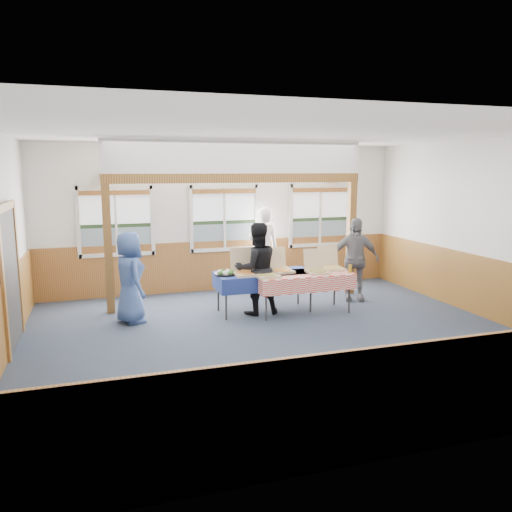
{
  "coord_description": "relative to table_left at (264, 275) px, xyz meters",
  "views": [
    {
      "loc": [
        -2.64,
        -7.17,
        2.65
      ],
      "look_at": [
        -0.05,
        1.0,
        1.16
      ],
      "focal_mm": 35.0,
      "sensor_mm": 36.0,
      "label": 1
    }
  ],
  "objects": [
    {
      "name": "wainscot_back",
      "position": [
        -0.27,
        1.99,
        -0.15
      ],
      "size": [
        7.98,
        0.05,
        1.1
      ],
      "primitive_type": "cube",
      "color": "brown",
      "rests_on": "floor"
    },
    {
      "name": "cased_opening",
      "position": [
        -4.23,
        -0.59,
        0.35
      ],
      "size": [
        0.06,
        1.3,
        2.1
      ],
      "primitive_type": "cube",
      "color": "#303030",
      "rests_on": "wall_left"
    },
    {
      "name": "pizza_box_e",
      "position": [
        0.92,
        -0.34,
        0.12
      ],
      "size": [
        0.42,
        0.5,
        0.42
      ],
      "rotation": [
        0.0,
        0.0,
        -0.07
      ],
      "color": "tan",
      "rests_on": "table_right"
    },
    {
      "name": "table_left",
      "position": [
        0.0,
        0.0,
        0.0
      ],
      "size": [
        1.96,
        1.27,
        0.76
      ],
      "rotation": [
        0.0,
        0.0,
        0.26
      ],
      "color": "#303030",
      "rests_on": "floor"
    },
    {
      "name": "wall_front",
      "position": [
        -0.27,
        -4.99,
        0.9
      ],
      "size": [
        8.0,
        0.0,
        8.0
      ],
      "primitive_type": "plane",
      "rotation": [
        -1.57,
        0.0,
        0.0
      ],
      "color": "silver",
      "rests_on": "floor"
    },
    {
      "name": "post_left",
      "position": [
        -2.77,
        0.81,
        0.5
      ],
      "size": [
        0.15,
        0.15,
        2.4
      ],
      "primitive_type": "cube",
      "color": "brown",
      "rests_on": "floor"
    },
    {
      "name": "pizza_box_a",
      "position": [
        -0.4,
        -0.11,
        0.13
      ],
      "size": [
        0.45,
        0.54,
        0.47
      ],
      "rotation": [
        0.0,
        0.0,
        0.04
      ],
      "color": "tan",
      "rests_on": "table_left"
    },
    {
      "name": "wall_back",
      "position": [
        -0.27,
        2.01,
        0.9
      ],
      "size": [
        8.0,
        0.0,
        8.0
      ],
      "primitive_type": "plane",
      "rotation": [
        1.57,
        0.0,
        0.0
      ],
      "color": "silver",
      "rests_on": "floor"
    },
    {
      "name": "pizza_box_f",
      "position": [
        1.32,
        -0.12,
        0.13
      ],
      "size": [
        0.45,
        0.53,
        0.45
      ],
      "rotation": [
        0.0,
        0.0,
        -0.09
      ],
      "color": "tan",
      "rests_on": "table_right"
    },
    {
      "name": "wainscot_front",
      "position": [
        -0.27,
        -4.96,
        -0.15
      ],
      "size": [
        7.98,
        0.05,
        1.1
      ],
      "primitive_type": "cube",
      "color": "brown",
      "rests_on": "floor"
    },
    {
      "name": "drink_glass",
      "position": [
        1.51,
        -0.52,
        0.13
      ],
      "size": [
        0.07,
        0.07,
        0.15
      ],
      "primitive_type": "cylinder",
      "color": "olive",
      "rests_on": "table_right"
    },
    {
      "name": "pizza_box_c",
      "position": [
        -0.09,
        -0.36,
        0.12
      ],
      "size": [
        0.44,
        0.52,
        0.44
      ],
      "rotation": [
        0.0,
        0.0,
        0.08
      ],
      "color": "tan",
      "rests_on": "table_right"
    },
    {
      "name": "cross_beam",
      "position": [
        -0.27,
        0.81,
        1.79
      ],
      "size": [
        5.15,
        0.18,
        0.18
      ],
      "primitive_type": "cube",
      "color": "brown",
      "rests_on": "post_left"
    },
    {
      "name": "wainscot_left",
      "position": [
        -4.24,
        -1.49,
        -0.15
      ],
      "size": [
        0.05,
        6.98,
        1.1
      ],
      "primitive_type": "cube",
      "color": "brown",
      "rests_on": "floor"
    },
    {
      "name": "floor",
      "position": [
        -0.27,
        -1.49,
        -0.7
      ],
      "size": [
        8.0,
        8.0,
        0.0
      ],
      "primitive_type": "plane",
      "color": "#262D3E",
      "rests_on": "ground"
    },
    {
      "name": "post_right",
      "position": [
        2.23,
        0.81,
        0.5
      ],
      "size": [
        0.15,
        0.15,
        2.4
      ],
      "primitive_type": "cube",
      "color": "brown",
      "rests_on": "floor"
    },
    {
      "name": "window_mid",
      "position": [
        -0.27,
        1.97,
        0.98
      ],
      "size": [
        1.56,
        0.1,
        1.46
      ],
      "color": "silver",
      "rests_on": "wall_back"
    },
    {
      "name": "person_grey",
      "position": [
        2.03,
        0.27,
        0.15
      ],
      "size": [
        1.08,
        0.72,
        1.7
      ],
      "primitive_type": "imported",
      "rotation": [
        0.0,
        0.0,
        -0.34
      ],
      "color": "slate",
      "rests_on": "floor"
    },
    {
      "name": "man_blue",
      "position": [
        -2.44,
        0.08,
        0.1
      ],
      "size": [
        0.7,
        0.89,
        1.61
      ],
      "primitive_type": "imported",
      "rotation": [
        0.0,
        0.0,
        1.84
      ],
      "color": "#38528E",
      "rests_on": "floor"
    },
    {
      "name": "pizza_box_d",
      "position": [
        0.31,
        -0.08,
        0.12
      ],
      "size": [
        0.45,
        0.51,
        0.41
      ],
      "rotation": [
        0.0,
        0.0,
        0.18
      ],
      "color": "tan",
      "rests_on": "table_right"
    },
    {
      "name": "pizza_box_b",
      "position": [
        0.35,
        0.16,
        0.12
      ],
      "size": [
        0.4,
        0.47,
        0.41
      ],
      "rotation": [
        0.0,
        0.0,
        -0.05
      ],
      "color": "tan",
      "rests_on": "table_left"
    },
    {
      "name": "window_left",
      "position": [
        -2.57,
        1.97,
        0.98
      ],
      "size": [
        1.56,
        0.1,
        1.46
      ],
      "color": "silver",
      "rests_on": "wall_back"
    },
    {
      "name": "window_right",
      "position": [
        2.03,
        1.97,
        0.98
      ],
      "size": [
        1.56,
        0.1,
        1.46
      ],
      "color": "silver",
      "rests_on": "wall_back"
    },
    {
      "name": "wall_right",
      "position": [
        3.73,
        -1.49,
        0.9
      ],
      "size": [
        0.0,
        8.0,
        8.0
      ],
      "primitive_type": "plane",
      "rotation": [
        1.57,
        0.0,
        -1.57
      ],
      "color": "silver",
      "rests_on": "floor"
    },
    {
      "name": "table_right",
      "position": [
        0.66,
        -0.27,
        0.0
      ],
      "size": [
        1.97,
        1.29,
        0.76
      ],
      "rotation": [
        0.0,
        0.0,
        -0.27
      ],
      "color": "#303030",
      "rests_on": "floor"
    },
    {
      "name": "ceiling",
      "position": [
        -0.27,
        -1.49,
        2.5
      ],
      "size": [
        8.0,
        8.0,
        0.0
      ],
      "primitive_type": "plane",
      "rotation": [
        3.14,
        0.0,
        0.0
      ],
      "color": "white",
      "rests_on": "wall_back"
    },
    {
      "name": "veggie_tray",
      "position": [
        -0.75,
        -0.0,
        0.09
      ],
      "size": [
        0.4,
        0.4,
        0.09
      ],
      "color": "black",
      "rests_on": "table_left"
    },
    {
      "name": "woman_white",
      "position": [
        0.52,
        1.61,
        0.23
      ],
      "size": [
        0.68,
        0.45,
        1.86
      ],
      "primitive_type": "imported",
      "rotation": [
        0.0,
        0.0,
        3.14
      ],
      "color": "white",
      "rests_on": "floor"
    },
    {
      "name": "woman_black",
      "position": [
        -0.18,
        -0.08,
        0.15
      ],
      "size": [
        0.84,
        0.66,
        1.71
      ],
      "primitive_type": "imported",
      "rotation": [
        0.0,
        0.0,
        3.15
      ],
      "color": "black",
      "rests_on": "floor"
    },
    {
      "name": "wainscot_right",
      "position": [
        3.71,
        -1.49,
        -0.15
      ],
      "size": [
        0.05,
        6.98,
        1.1
      ],
      "primitive_type": "cube",
      "color": "brown",
      "rests_on": "floor"
    }
  ]
}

